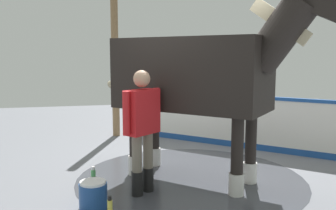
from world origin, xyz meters
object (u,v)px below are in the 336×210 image
at_px(wash_bucket, 93,195).
at_px(bottle_shampoo, 110,209).
at_px(handler, 142,124).
at_px(bottle_spray, 93,177).
at_px(horse, 199,75).

relative_size(wash_bucket, bottle_shampoo, 1.26).
bearing_deg(handler, bottle_shampoo, 106.84).
relative_size(handler, bottle_shampoo, 6.07).
height_order(wash_bucket, bottle_shampoo, wash_bucket).
distance_m(handler, bottle_shampoo, 1.16).
bearing_deg(wash_bucket, bottle_spray, 178.55).
xyz_separation_m(horse, bottle_shampoo, (1.01, -1.35, -1.42)).
xyz_separation_m(horse, wash_bucket, (0.68, -1.52, -1.37)).
bearing_deg(horse, bottle_spray, -141.03).
relative_size(handler, wash_bucket, 4.83).
bearing_deg(horse, handler, -115.50).
distance_m(wash_bucket, bottle_spray, 0.80).
relative_size(horse, handler, 1.68).
xyz_separation_m(handler, bottle_spray, (-0.45, -0.63, -0.81)).
bearing_deg(bottle_shampoo, horse, 127.00).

